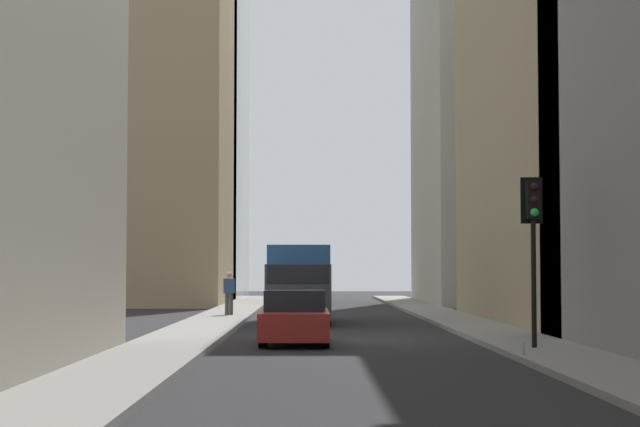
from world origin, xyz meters
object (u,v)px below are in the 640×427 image
delivery_truck (299,283)px  pedestrian (229,291)px  traffic_light_foreground (533,222)px  discarded_bottle (524,350)px  sedan_red (295,319)px

delivery_truck → pedestrian: 5.00m
delivery_truck → traffic_light_foreground: traffic_light_foreground is taller
delivery_truck → discarded_bottle: size_ratio=23.93×
traffic_light_foreground → pedestrian: (18.15, 8.51, -2.00)m
pedestrian → discarded_bottle: 21.72m
sedan_red → discarded_bottle: bearing=-136.9°
sedan_red → discarded_bottle: sedan_red is taller
delivery_truck → discarded_bottle: 16.94m
delivery_truck → traffic_light_foreground: (-14.07, -5.65, 1.62)m
traffic_light_foreground → discarded_bottle: traffic_light_foreground is taller
pedestrian → traffic_light_foreground: bearing=-154.9°
sedan_red → pedestrian: 15.20m
traffic_light_foreground → discarded_bottle: 3.58m
traffic_light_foreground → delivery_truck: bearing=21.9°
sedan_red → traffic_light_foreground: size_ratio=1.07×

